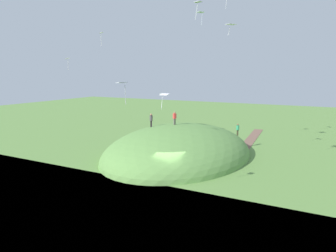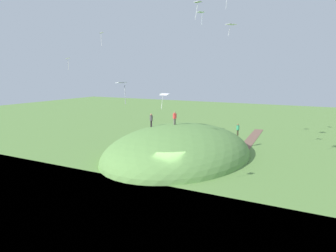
{
  "view_description": "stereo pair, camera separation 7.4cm",
  "coord_description": "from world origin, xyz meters",
  "px_view_note": "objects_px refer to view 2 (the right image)",
  "views": [
    {
      "loc": [
        -26.58,
        -13.91,
        10.3
      ],
      "look_at": [
        3.87,
        2.18,
        4.44
      ],
      "focal_mm": 33.43,
      "sensor_mm": 36.0,
      "label": 1
    },
    {
      "loc": [
        -26.55,
        -13.97,
        10.3
      ],
      "look_at": [
        3.87,
        2.18,
        4.44
      ],
      "focal_mm": 33.43,
      "sensor_mm": 36.0,
      "label": 2
    }
  ],
  "objects_px": {
    "kite_4": "(68,59)",
    "kite_11": "(101,34)",
    "person_with_child": "(175,117)",
    "kite_10": "(198,3)",
    "person_walking_path": "(238,128)",
    "kite_3": "(231,25)",
    "person_on_hilltop": "(151,119)",
    "kite_12": "(163,95)",
    "kite_2": "(201,13)",
    "kite_1": "(122,84)",
    "kite_9": "(164,95)"
  },
  "relations": [
    {
      "from": "person_with_child",
      "to": "kite_1",
      "type": "height_order",
      "value": "kite_1"
    },
    {
      "from": "kite_10",
      "to": "person_walking_path",
      "type": "bearing_deg",
      "value": -6.39
    },
    {
      "from": "kite_10",
      "to": "kite_11",
      "type": "distance_m",
      "value": 16.18
    },
    {
      "from": "person_walking_path",
      "to": "kite_10",
      "type": "xyz_separation_m",
      "value": [
        -11.53,
        1.29,
        14.03
      ]
    },
    {
      "from": "kite_2",
      "to": "kite_9",
      "type": "height_order",
      "value": "kite_2"
    },
    {
      "from": "kite_2",
      "to": "kite_9",
      "type": "distance_m",
      "value": 11.15
    },
    {
      "from": "person_with_child",
      "to": "kite_11",
      "type": "bearing_deg",
      "value": 114.43
    },
    {
      "from": "person_on_hilltop",
      "to": "kite_3",
      "type": "height_order",
      "value": "kite_3"
    },
    {
      "from": "person_walking_path",
      "to": "kite_12",
      "type": "relative_size",
      "value": 0.81
    },
    {
      "from": "kite_1",
      "to": "kite_11",
      "type": "xyz_separation_m",
      "value": [
        15.92,
        14.85,
        5.9
      ]
    },
    {
      "from": "person_with_child",
      "to": "kite_1",
      "type": "distance_m",
      "value": 18.48
    },
    {
      "from": "kite_9",
      "to": "kite_12",
      "type": "xyz_separation_m",
      "value": [
        4.01,
        2.31,
        -0.25
      ]
    },
    {
      "from": "kite_4",
      "to": "kite_11",
      "type": "relative_size",
      "value": 0.9
    },
    {
      "from": "person_with_child",
      "to": "kite_10",
      "type": "relative_size",
      "value": 1.03
    },
    {
      "from": "person_on_hilltop",
      "to": "kite_10",
      "type": "distance_m",
      "value": 15.44
    },
    {
      "from": "person_with_child",
      "to": "kite_1",
      "type": "xyz_separation_m",
      "value": [
        -17.28,
        -4.58,
        4.69
      ]
    },
    {
      "from": "kite_10",
      "to": "kite_11",
      "type": "relative_size",
      "value": 0.91
    },
    {
      "from": "kite_2",
      "to": "kite_12",
      "type": "distance_m",
      "value": 11.45
    },
    {
      "from": "person_walking_path",
      "to": "kite_3",
      "type": "relative_size",
      "value": 1.12
    },
    {
      "from": "kite_11",
      "to": "kite_12",
      "type": "distance_m",
      "value": 11.49
    },
    {
      "from": "person_on_hilltop",
      "to": "kite_1",
      "type": "relative_size",
      "value": 1.09
    },
    {
      "from": "kite_3",
      "to": "person_with_child",
      "type": "bearing_deg",
      "value": 111.04
    },
    {
      "from": "kite_1",
      "to": "kite_4",
      "type": "bearing_deg",
      "value": 54.4
    },
    {
      "from": "kite_11",
      "to": "kite_2",
      "type": "bearing_deg",
      "value": -74.06
    },
    {
      "from": "person_with_child",
      "to": "kite_10",
      "type": "height_order",
      "value": "kite_10"
    },
    {
      "from": "person_on_hilltop",
      "to": "kite_3",
      "type": "distance_m",
      "value": 14.98
    },
    {
      "from": "person_with_child",
      "to": "person_walking_path",
      "type": "bearing_deg",
      "value": -31.08
    },
    {
      "from": "person_with_child",
      "to": "kite_11",
      "type": "xyz_separation_m",
      "value": [
        -1.37,
        10.26,
        10.59
      ]
    },
    {
      "from": "kite_2",
      "to": "kite_10",
      "type": "bearing_deg",
      "value": -160.04
    },
    {
      "from": "kite_2",
      "to": "kite_4",
      "type": "height_order",
      "value": "kite_2"
    },
    {
      "from": "kite_2",
      "to": "person_on_hilltop",
      "type": "bearing_deg",
      "value": 123.87
    },
    {
      "from": "kite_10",
      "to": "kite_11",
      "type": "xyz_separation_m",
      "value": [
        4.24,
        15.54,
        -1.56
      ]
    },
    {
      "from": "person_walking_path",
      "to": "kite_11",
      "type": "height_order",
      "value": "kite_11"
    },
    {
      "from": "kite_4",
      "to": "kite_9",
      "type": "distance_m",
      "value": 14.28
    },
    {
      "from": "kite_1",
      "to": "kite_10",
      "type": "distance_m",
      "value": 13.88
    },
    {
      "from": "person_walking_path",
      "to": "kite_10",
      "type": "relative_size",
      "value": 0.99
    },
    {
      "from": "person_walking_path",
      "to": "kite_9",
      "type": "relative_size",
      "value": 0.84
    },
    {
      "from": "kite_4",
      "to": "kite_12",
      "type": "relative_size",
      "value": 0.81
    },
    {
      "from": "person_on_hilltop",
      "to": "kite_4",
      "type": "height_order",
      "value": "kite_4"
    },
    {
      "from": "kite_3",
      "to": "kite_11",
      "type": "height_order",
      "value": "kite_3"
    },
    {
      "from": "kite_4",
      "to": "kite_9",
      "type": "xyz_separation_m",
      "value": [
        2.19,
        -13.39,
        -4.45
      ]
    },
    {
      "from": "kite_4",
      "to": "kite_10",
      "type": "distance_m",
      "value": 19.83
    },
    {
      "from": "kite_4",
      "to": "kite_3",
      "type": "bearing_deg",
      "value": -72.21
    },
    {
      "from": "person_on_hilltop",
      "to": "kite_11",
      "type": "relative_size",
      "value": 0.96
    },
    {
      "from": "person_on_hilltop",
      "to": "kite_2",
      "type": "height_order",
      "value": "kite_2"
    },
    {
      "from": "kite_2",
      "to": "kite_4",
      "type": "xyz_separation_m",
      "value": [
        -6.32,
        16.31,
        -5.49
      ]
    },
    {
      "from": "person_with_child",
      "to": "kite_4",
      "type": "xyz_separation_m",
      "value": [
        -4.06,
        13.88,
        7.29
      ]
    },
    {
      "from": "kite_4",
      "to": "person_walking_path",
      "type": "bearing_deg",
      "value": -63.97
    },
    {
      "from": "person_with_child",
      "to": "person_on_hilltop",
      "type": "distance_m",
      "value": 3.02
    },
    {
      "from": "kite_4",
      "to": "person_on_hilltop",
      "type": "bearing_deg",
      "value": -75.68
    }
  ]
}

